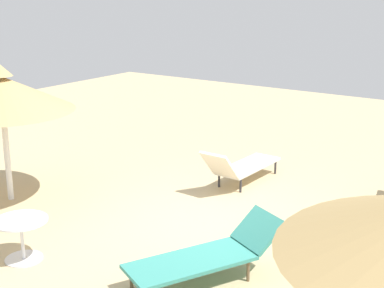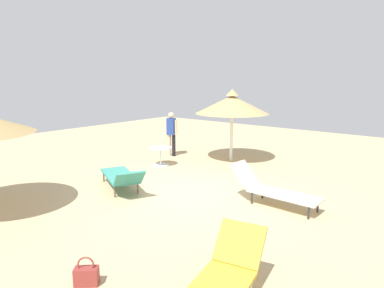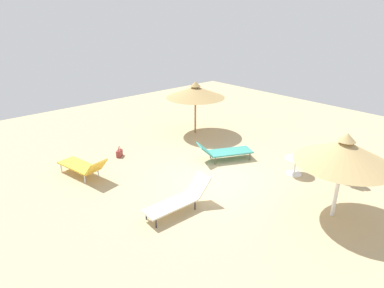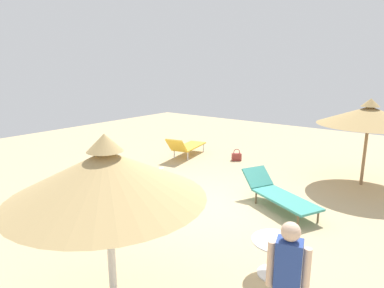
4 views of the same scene
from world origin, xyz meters
TOP-DOWN VIEW (x-y plane):
  - ground at (0.00, 0.00)m, footprint 24.00×24.00m
  - parasol_umbrella_center at (-3.62, -0.99)m, footprint 2.49×2.49m
  - lounge_chair_back at (-0.60, 2.03)m, footprint 0.66×2.08m
  - lounge_chair_near_right at (0.87, -1.39)m, footprint 1.54×2.19m
  - side_table_round at (-1.56, -2.38)m, footprint 0.75×0.75m

SIDE VIEW (x-z plane):
  - ground at x=0.00m, z-range -0.10..0.00m
  - lounge_chair_near_right at x=0.87m, z-range 0.00..0.74m
  - lounge_chair_back at x=-0.60m, z-range -0.05..0.80m
  - side_table_round at x=-1.56m, z-range 0.12..0.72m
  - parasol_umbrella_center at x=-3.62m, z-range 0.71..3.16m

